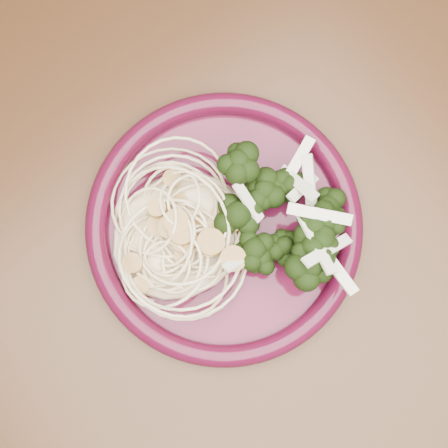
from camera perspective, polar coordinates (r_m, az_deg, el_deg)
dining_table at (r=0.65m, az=0.07°, el=-6.97°), size 1.20×0.80×0.75m
dinner_plate at (r=0.55m, az=-0.00°, el=-0.18°), size 0.33×0.33×0.02m
spaghetti_pile at (r=0.54m, az=-4.12°, el=-0.90°), size 0.16×0.15×0.03m
scallop_cluster at (r=0.51m, az=-4.38°, el=-0.38°), size 0.15×0.15×0.04m
broccoli_pile at (r=0.54m, az=5.09°, el=1.25°), size 0.13×0.16×0.05m
onion_garnish at (r=0.51m, az=5.38°, el=1.86°), size 0.09×0.10×0.05m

